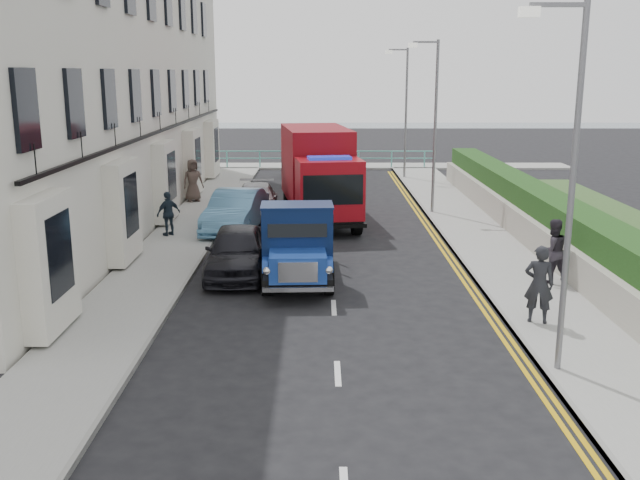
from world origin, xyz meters
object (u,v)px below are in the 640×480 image
at_px(bedford_lorry, 297,249).
at_px(red_lorry, 319,172).
at_px(lamp_mid, 432,117).
at_px(lamp_far, 404,105).
at_px(lamp_near, 567,171).
at_px(parked_car_front, 237,251).
at_px(pedestrian_east_near, 539,284).

bearing_deg(bedford_lorry, red_lorry, 84.11).
relative_size(lamp_mid, red_lorry, 0.98).
bearing_deg(lamp_mid, lamp_far, 90.00).
relative_size(lamp_near, bedford_lorry, 1.43).
xyz_separation_m(bedford_lorry, red_lorry, (0.57, 8.95, 0.87)).
bearing_deg(parked_car_front, pedestrian_east_near, -32.11).
relative_size(lamp_near, parked_car_front, 1.66).
bearing_deg(red_lorry, parked_car_front, -114.58).
distance_m(lamp_mid, bedford_lorry, 11.72).
relative_size(lamp_near, lamp_mid, 1.00).
xyz_separation_m(lamp_mid, pedestrian_east_near, (0.49, -13.37, -2.96)).
bearing_deg(bedford_lorry, pedestrian_east_near, -32.27).
bearing_deg(red_lorry, lamp_mid, 6.20).
relative_size(lamp_mid, bedford_lorry, 1.43).
distance_m(lamp_mid, lamp_far, 10.00).
bearing_deg(pedestrian_east_near, bedford_lorry, -13.76).
height_order(red_lorry, parked_car_front, red_lorry).
xyz_separation_m(lamp_near, bedford_lorry, (-5.15, 5.89, -2.95)).
relative_size(lamp_near, lamp_far, 1.00).
relative_size(lamp_far, bedford_lorry, 1.43).
distance_m(red_lorry, pedestrian_east_near, 13.25).
height_order(lamp_mid, parked_car_front, lamp_mid).
xyz_separation_m(bedford_lorry, pedestrian_east_near, (5.64, -3.25, -0.02)).
distance_m(bedford_lorry, pedestrian_east_near, 6.51).
bearing_deg(lamp_near, lamp_mid, 90.00).
relative_size(red_lorry, parked_car_front, 1.69).
xyz_separation_m(bedford_lorry, parked_car_front, (-1.78, 1.07, -0.33)).
height_order(lamp_mid, pedestrian_east_near, lamp_mid).
relative_size(red_lorry, pedestrian_east_near, 3.91).
bearing_deg(red_lorry, lamp_near, -80.89).
distance_m(lamp_far, red_lorry, 12.24).
bearing_deg(lamp_far, bedford_lorry, -104.35).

